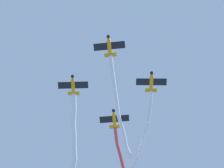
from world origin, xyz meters
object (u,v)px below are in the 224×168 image
object	(u,v)px
airplane_lead	(109,46)
airplane_slot	(114,119)
airplane_left_wing	(151,82)
airplane_right_wing	(73,85)

from	to	relation	value
airplane_lead	airplane_slot	distance (m)	15.27
airplane_left_wing	airplane_right_wing	bearing A→B (deg)	-93.94
airplane_lead	airplane_slot	xyz separation A→B (m)	(-14.95, -3.12, -0.20)
airplane_lead	airplane_right_wing	distance (m)	10.79
airplane_right_wing	airplane_lead	bearing A→B (deg)	42.80
airplane_lead	airplane_slot	bearing A→B (deg)	-177.70
airplane_left_wing	airplane_lead	bearing A→B (deg)	-48.99
airplane_left_wing	airplane_slot	xyz separation A→B (m)	(-5.91, -9.04, 0.20)
airplane_right_wing	airplane_slot	bearing A→B (deg)	132.85
airplane_left_wing	airplane_slot	distance (m)	10.80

